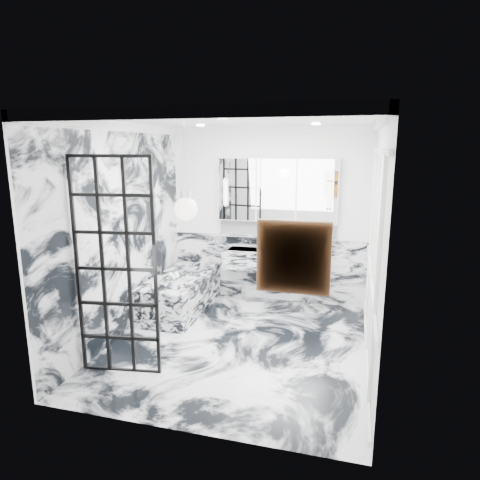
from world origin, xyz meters
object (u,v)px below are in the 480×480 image
(crittall_door, at_px, (116,269))
(bathtub, at_px, (181,293))
(trough_sink, at_px, (274,260))
(mirror_cabinet, at_px, (277,190))

(crittall_door, height_order, bathtub, crittall_door)
(crittall_door, relative_size, trough_sink, 1.50)
(crittall_door, distance_m, trough_sink, 2.87)
(bathtub, bearing_deg, mirror_cabinet, 32.06)
(trough_sink, bearing_deg, mirror_cabinet, 90.00)
(mirror_cabinet, distance_m, bathtub, 2.20)
(crittall_door, height_order, trough_sink, crittall_door)
(trough_sink, bearing_deg, bathtub, -153.52)
(mirror_cabinet, bearing_deg, bathtub, -147.94)
(trough_sink, xyz_separation_m, bathtub, (-1.33, -0.66, -0.45))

